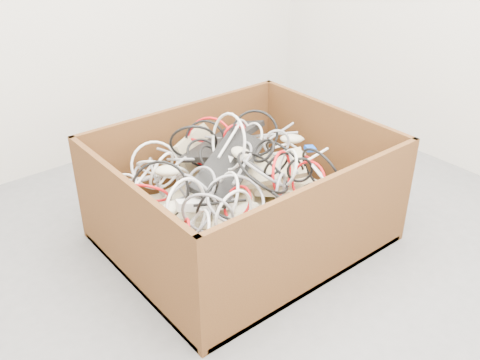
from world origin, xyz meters
TOP-DOWN VIEW (x-y plane):
  - ground at (0.00, 0.00)m, footprint 3.00×3.00m
  - cardboard_box at (0.06, 0.28)m, footprint 1.15×0.96m
  - keyboard_pile at (0.09, 0.32)m, footprint 1.03×1.02m
  - mice_scatter at (0.03, 0.24)m, footprint 0.94×0.50m
  - power_strip_left at (-0.11, 0.26)m, footprint 0.32×0.21m
  - power_strip_right at (-0.20, 0.18)m, footprint 0.25×0.12m
  - vga_plug at (0.44, 0.23)m, footprint 0.06×0.05m
  - cable_tangle at (-0.05, 0.27)m, footprint 1.08×0.89m

SIDE VIEW (x-z plane):
  - ground at x=0.00m, z-range 0.00..0.00m
  - cardboard_box at x=0.06m, z-range -0.13..0.40m
  - keyboard_pile at x=0.09m, z-range 0.10..0.45m
  - power_strip_right at x=-0.20m, z-range 0.30..0.38m
  - mice_scatter at x=0.03m, z-range 0.26..0.46m
  - power_strip_left at x=-0.11m, z-range 0.30..0.43m
  - vga_plug at x=0.44m, z-range 0.36..0.38m
  - cable_tangle at x=-0.05m, z-range 0.15..0.63m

